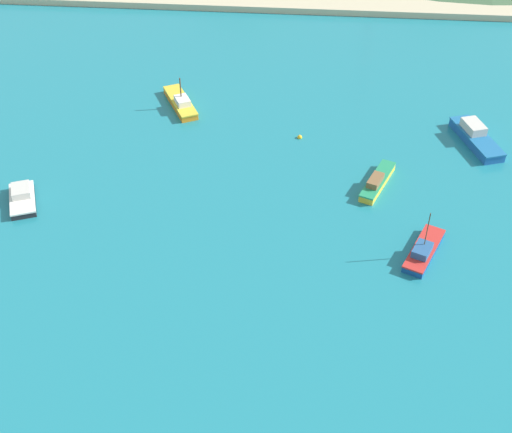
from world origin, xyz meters
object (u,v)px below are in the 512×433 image
at_px(fishing_boat_3, 424,251).
at_px(fishing_boat_5, 22,198).
at_px(fishing_boat_0, 476,137).
at_px(fishing_boat_1, 377,182).
at_px(fishing_boat_4, 181,103).
at_px(buoy_0, 300,137).

xyz_separation_m(fishing_boat_3, fishing_boat_5, (-49.34, 5.61, 0.02)).
height_order(fishing_boat_0, fishing_boat_1, fishing_boat_0).
height_order(fishing_boat_0, fishing_boat_3, fishing_boat_3).
distance_m(fishing_boat_3, fishing_boat_4, 45.74).
bearing_deg(fishing_boat_1, buoy_0, 134.28).
height_order(fishing_boat_1, buoy_0, fishing_boat_1).
relative_size(fishing_boat_1, fishing_boat_5, 1.23).
distance_m(fishing_boat_0, fishing_boat_5, 62.10).
xyz_separation_m(fishing_boat_5, buoy_0, (34.24, 18.11, -0.57)).
xyz_separation_m(fishing_boat_0, buoy_0, (-24.82, -1.08, -0.79)).
distance_m(fishing_boat_0, fishing_boat_1, 18.60).
xyz_separation_m(fishing_boat_3, buoy_0, (-15.10, 23.73, -0.55)).
relative_size(fishing_boat_0, fishing_boat_1, 1.24).
xyz_separation_m(fishing_boat_4, buoy_0, (18.49, -7.32, -0.59)).
height_order(fishing_boat_1, fishing_boat_3, fishing_boat_3).
distance_m(fishing_boat_0, fishing_boat_3, 26.65).
height_order(fishing_boat_5, buoy_0, fishing_boat_5).
relative_size(fishing_boat_4, fishing_boat_5, 1.37).
distance_m(fishing_boat_0, fishing_boat_4, 43.76).
bearing_deg(fishing_boat_0, buoy_0, -177.50).
bearing_deg(fishing_boat_0, fishing_boat_4, 171.80).
height_order(fishing_boat_1, fishing_boat_4, fishing_boat_4).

